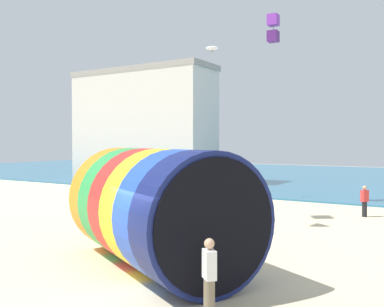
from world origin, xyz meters
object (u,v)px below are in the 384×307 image
(bystander_near_water, at_px, (365,201))
(kite_white_parafoil, at_px, (212,48))
(giant_inflatable_tube, at_px, (157,208))
(kite_purple_box, at_px, (273,28))
(kite_handler, at_px, (209,277))
(bystander_mid_beach, at_px, (187,197))

(bystander_near_water, bearing_deg, kite_white_parafoil, 170.58)
(giant_inflatable_tube, xyz_separation_m, bystander_near_water, (3.67, 12.19, -0.96))
(giant_inflatable_tube, distance_m, bystander_near_water, 12.77)
(kite_white_parafoil, bearing_deg, kite_purple_box, 3.49)
(giant_inflatable_tube, bearing_deg, kite_purple_box, 97.19)
(giant_inflatable_tube, distance_m, kite_handler, 3.94)
(giant_inflatable_tube, bearing_deg, bystander_near_water, 73.24)
(giant_inflatable_tube, bearing_deg, kite_white_parafoil, 112.59)
(kite_handler, relative_size, kite_purple_box, 0.98)
(kite_purple_box, bearing_deg, bystander_near_water, -18.31)
(bystander_near_water, height_order, bystander_mid_beach, bystander_mid_beach)
(kite_purple_box, xyz_separation_m, bystander_mid_beach, (-2.44, -5.62, -9.47))
(kite_purple_box, relative_size, bystander_mid_beach, 0.99)
(kite_purple_box, xyz_separation_m, bystander_near_water, (5.44, -1.80, -9.58))
(kite_handler, distance_m, kite_white_parafoil, 20.30)
(bystander_mid_beach, bearing_deg, kite_white_parafoil, 105.78)
(giant_inflatable_tube, distance_m, kite_white_parafoil, 16.85)
(kite_handler, xyz_separation_m, kite_white_parafoil, (-8.78, 16.08, 8.76))
(giant_inflatable_tube, bearing_deg, kite_handler, -37.28)
(giant_inflatable_tube, xyz_separation_m, kite_white_parafoil, (-5.72, 13.75, 7.87))
(kite_handler, relative_size, bystander_near_water, 1.08)
(kite_white_parafoil, bearing_deg, bystander_mid_beach, -74.22)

